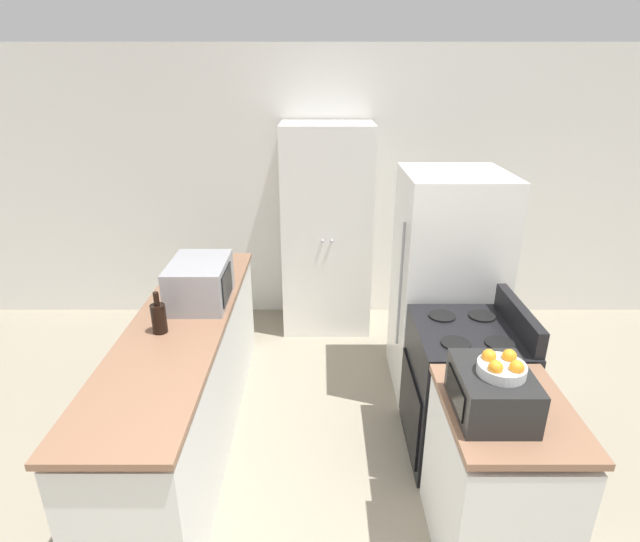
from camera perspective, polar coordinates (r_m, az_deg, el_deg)
wall_back at (r=4.92m, az=-0.00°, el=9.40°), size 7.00×0.06×2.60m
counter_left at (r=3.53m, az=-15.00°, el=-12.20°), size 0.60×2.48×0.90m
counter_right at (r=2.89m, az=19.48°, el=-21.86°), size 0.60×0.74×0.90m
pantry_cabinet at (r=4.68m, az=0.76°, el=4.61°), size 0.82×0.59×1.95m
stove at (r=3.43m, az=15.89°, el=-12.99°), size 0.66×0.72×1.06m
refrigerator at (r=3.91m, az=14.17°, el=-1.55°), size 0.76×0.77×1.72m
microwave at (r=3.45m, az=-13.55°, el=-1.25°), size 0.38×0.51×0.29m
wine_bottle at (r=3.15m, az=-17.94°, el=-5.07°), size 0.09×0.09×0.26m
toaster_oven at (r=2.47m, az=19.04°, el=-12.90°), size 0.34×0.41×0.22m
fruit_bowl at (r=2.39m, az=20.07°, el=-10.22°), size 0.21×0.21×0.09m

